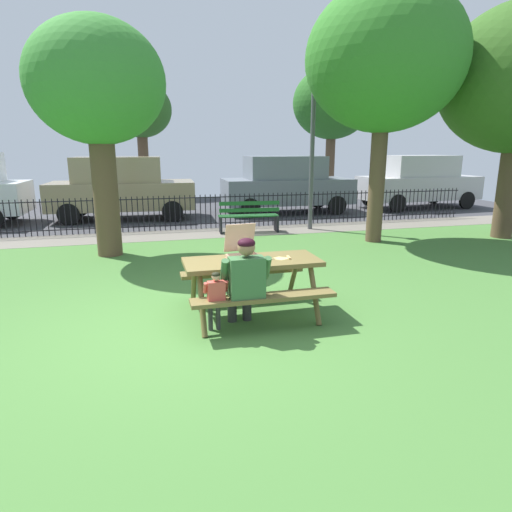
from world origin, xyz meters
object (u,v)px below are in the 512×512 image
lamp_post_walkway (313,136)px  tree_near_table (97,86)px  parked_car_right (286,184)px  far_tree_midleft (141,111)px  pizza_box_open (243,251)px  child_at_table (216,296)px  far_tree_center (332,104)px  parked_car_far_right (418,181)px  pizza_slice_on_table (282,258)px  adult_at_table (245,280)px  parked_car_center (122,187)px  tree_by_fence (385,60)px  park_bench_center (249,217)px  picnic_table_foreground (252,272)px

lamp_post_walkway → tree_near_table: size_ratio=0.89×
parked_car_right → far_tree_midleft: far_tree_midleft is taller
pizza_box_open → lamp_post_walkway: bearing=60.5°
child_at_table → far_tree_midleft: bearing=91.9°
lamp_post_walkway → far_tree_center: bearing=63.4°
tree_near_table → parked_car_right: (5.60, 4.95, -2.38)m
tree_near_table → far_tree_midleft: size_ratio=0.91×
tree_near_table → far_tree_midleft: 11.85m
child_at_table → parked_car_far_right: (9.31, 9.58, 0.51)m
lamp_post_walkway → child_at_table: bearing=-120.4°
child_at_table → parked_car_right: size_ratio=0.18×
pizza_slice_on_table → parked_car_far_right: size_ratio=0.06×
adult_at_table → parked_car_right: size_ratio=0.27×
parked_car_right → parked_car_far_right: size_ratio=0.99×
lamp_post_walkway → parked_car_center: size_ratio=0.92×
adult_at_table → far_tree_midleft: bearing=93.2°
tree_by_fence → pizza_box_open: bearing=-137.1°
park_bench_center → parked_car_right: 3.91m
tree_near_table → far_tree_center: (10.26, 11.80, 0.97)m
tree_near_table → picnic_table_foreground: bearing=-63.2°
far_tree_midleft → far_tree_center: far_tree_center is taller
lamp_post_walkway → parked_car_far_right: bearing=29.7°
picnic_table_foreground → parked_car_right: (3.52, 9.05, 0.41)m
adult_at_table → picnic_table_foreground: bearing=66.6°
far_tree_midleft → parked_car_far_right: bearing=-34.8°
parked_car_far_right → far_tree_center: bearing=94.5°
adult_at_table → park_bench_center: size_ratio=0.73×
tree_near_table → far_tree_center: 15.67m
lamp_post_walkway → far_tree_midleft: (-4.30, 10.02, 1.30)m
picnic_table_foreground → pizza_slice_on_table: (0.41, -0.03, 0.18)m
parked_car_center → parked_car_far_right: same height
parked_car_right → far_tree_center: size_ratio=0.72×
pizza_box_open → parked_car_right: bearing=68.0°
parked_car_far_right → far_tree_center: size_ratio=0.73×
child_at_table → parked_car_far_right: parked_car_far_right is taller
far_tree_midleft → far_tree_center: 9.33m
lamp_post_walkway → pizza_slice_on_table: bearing=-115.0°
picnic_table_foreground → parked_car_right: bearing=68.7°
parked_car_center → tree_by_fence: bearing=-40.4°
park_bench_center → parked_car_center: size_ratio=0.36×
park_bench_center → pizza_slice_on_table: bearing=-99.5°
far_tree_midleft → park_bench_center: bearing=-76.0°
tree_near_table → parked_car_center: size_ratio=1.04×
lamp_post_walkway → parked_car_far_right: 6.57m
child_at_table → lamp_post_walkway: size_ratio=0.20×
tree_by_fence → pizza_slice_on_table: bearing=-132.5°
parked_car_far_right → parked_car_center: bearing=180.0°
child_at_table → far_tree_center: 19.03m
tree_near_table → pizza_box_open: bearing=-63.9°
adult_at_table → tree_near_table: size_ratio=0.26×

